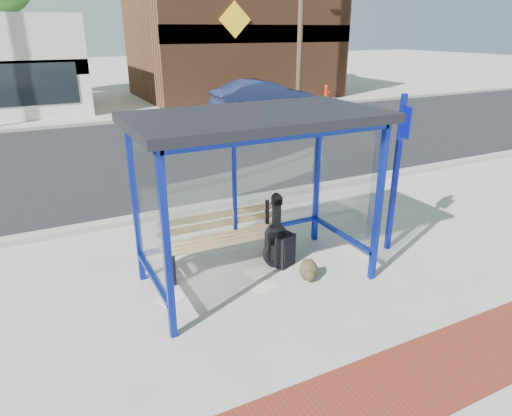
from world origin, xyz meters
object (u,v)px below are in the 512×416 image
fire_hydrant (326,92)px  bench (222,235)px  suitcase (284,251)px  guitar_bag (276,242)px  backpack (309,271)px  parked_car (263,97)px

fire_hydrant → bench: bearing=-130.1°
suitcase → guitar_bag: bearing=135.2°
backpack → fire_hydrant: bearing=75.5°
fire_hydrant → guitar_bag: bearing=-127.5°
guitar_bag → parked_car: (6.09, 12.04, 0.31)m
parked_car → fire_hydrant: size_ratio=5.33×
guitar_bag → parked_car: bearing=71.8°
parked_car → backpack: bearing=156.6°
guitar_bag → suitcase: bearing=-14.0°
bench → guitar_bag: size_ratio=1.71×
guitar_bag → suitcase: 0.20m
parked_car → guitar_bag: bearing=154.7°
backpack → fire_hydrant: (10.48, 14.55, 0.29)m
backpack → guitar_bag: bearing=131.0°
parked_car → fire_hydrant: (4.60, 1.91, -0.28)m
fire_hydrant → suitcase: bearing=-127.0°
suitcase → parked_car: bearing=41.6°
bench → backpack: bearing=-45.4°
suitcase → parked_car: 13.49m
guitar_bag → fire_hydrant: (10.69, 13.96, 0.04)m
bench → fire_hydrant: 17.72m
suitcase → parked_car: size_ratio=0.13×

